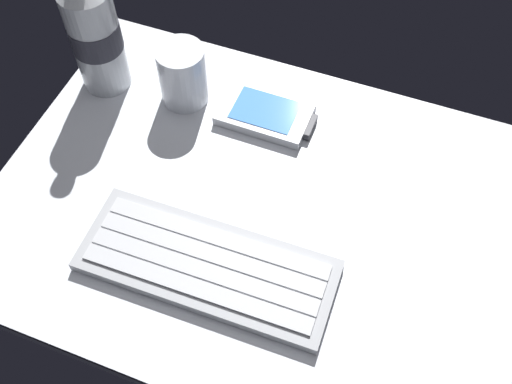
# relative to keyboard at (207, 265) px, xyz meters

# --- Properties ---
(ground_plane) EXTENTS (0.64, 0.48, 0.03)m
(ground_plane) POSITION_rel_keyboard_xyz_m (0.02, 0.10, -0.02)
(ground_plane) COLOR silver
(keyboard) EXTENTS (0.29, 0.12, 0.02)m
(keyboard) POSITION_rel_keyboard_xyz_m (0.00, 0.00, 0.00)
(keyboard) COLOR #93969B
(keyboard) RESTS_ON ground_plane
(handheld_device) EXTENTS (0.13, 0.08, 0.02)m
(handheld_device) POSITION_rel_keyboard_xyz_m (-0.02, 0.23, -0.00)
(handheld_device) COLOR #B7BABF
(handheld_device) RESTS_ON ground_plane
(juice_cup) EXTENTS (0.06, 0.06, 0.09)m
(juice_cup) POSITION_rel_keyboard_xyz_m (-0.13, 0.23, 0.03)
(juice_cup) COLOR silver
(juice_cup) RESTS_ON ground_plane
(water_bottle) EXTENTS (0.07, 0.07, 0.21)m
(water_bottle) POSITION_rel_keyboard_xyz_m (-0.25, 0.22, 0.08)
(water_bottle) COLOR silver
(water_bottle) RESTS_ON ground_plane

